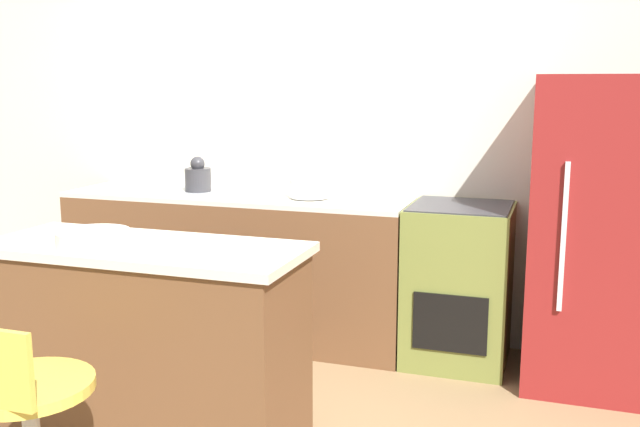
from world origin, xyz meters
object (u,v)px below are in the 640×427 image
oven_range (458,284)px  stool_chair (25,427)px  refrigerator (604,234)px  kettle (198,177)px  mixing_bowl (309,188)px

oven_range → stool_chair: (-1.21, -2.13, -0.05)m
refrigerator → stool_chair: size_ratio=1.97×
refrigerator → stool_chair: (-1.96, -2.07, -0.41)m
kettle → mixing_bowl: kettle is taller
refrigerator → kettle: size_ratio=7.39×
refrigerator → stool_chair: bearing=-133.5°
oven_range → kettle: 1.74m
mixing_bowl → kettle: bearing=180.0°
oven_range → mixing_bowl: 1.04m
refrigerator → oven_range: bearing=175.3°
kettle → stool_chair: bearing=-78.1°
oven_range → stool_chair: oven_range is taller
oven_range → kettle: bearing=-179.9°
oven_range → kettle: (-1.65, -0.00, 0.55)m
stool_chair → mixing_bowl: bearing=81.9°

